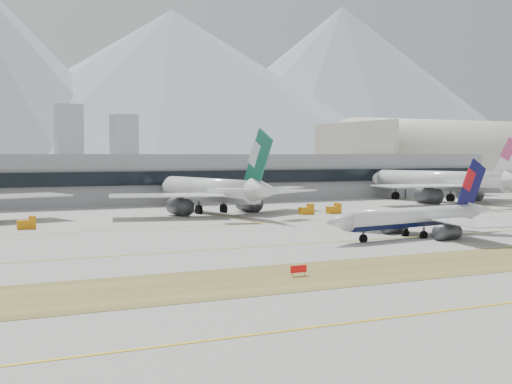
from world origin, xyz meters
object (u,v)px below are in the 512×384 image
widebody_cathay (213,191)px  terminal (95,178)px  taxiing_airliner (417,218)px  widebody_china_air (446,183)px  hangar (438,188)px

widebody_cathay → terminal: bearing=9.0°
taxiing_airliner → widebody_cathay: size_ratio=0.72×
widebody_china_air → taxiing_airliner: bearing=121.8°
hangar → terminal: bearing=-172.6°
widebody_china_air → hangar: size_ratio=0.69×
widebody_china_air → hangar: bearing=-53.2°
terminal → widebody_cathay: bearing=-74.0°
widebody_cathay → widebody_china_air: 82.21m
taxiing_airliner → widebody_china_air: size_ratio=0.67×
widebody_china_air → terminal: widebody_china_air is taller
widebody_china_air → terminal: (-98.06, 49.21, 1.36)m
widebody_cathay → hangar: (138.39, 76.68, -5.46)m
terminal → hangar: 156.05m
taxiing_airliner → widebody_china_air: (69.00, 70.99, 2.71)m
taxiing_airliner → widebody_china_air: widebody_china_air is taller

